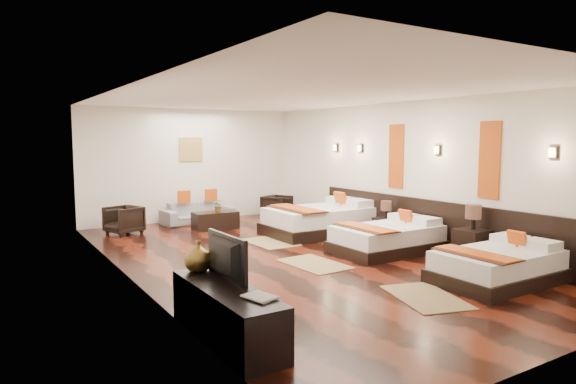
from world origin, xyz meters
TOP-DOWN VIEW (x-y plane):
  - floor at (0.00, 0.00)m, footprint 5.50×9.50m
  - ceiling at (0.00, 0.00)m, footprint 5.50×9.50m
  - back_wall at (0.00, 4.75)m, footprint 5.50×0.01m
  - left_wall at (-2.75, 0.00)m, footprint 0.01×9.50m
  - right_wall at (2.75, 0.00)m, footprint 0.01×9.50m
  - headboard_panel at (2.71, -0.80)m, footprint 0.08×6.60m
  - bed_near at (1.69, -2.88)m, footprint 1.86×1.17m
  - bed_mid at (1.69, -0.61)m, footprint 1.97×1.24m
  - bed_far at (1.70, 1.48)m, footprint 2.34×1.47m
  - nightstand_a at (2.45, -1.84)m, footprint 0.48×0.48m
  - nightstand_b at (2.44, 0.26)m, footprint 0.41×0.41m
  - jute_mat_near at (0.27, -2.82)m, footprint 1.07×1.37m
  - jute_mat_mid at (0.04, -0.63)m, footprint 0.81×1.24m
  - jute_mat_far at (0.28, 1.26)m, footprint 0.79×1.22m
  - tv_console at (-2.50, -2.70)m, footprint 0.50×1.80m
  - tv at (-2.45, -2.44)m, footprint 0.14×0.85m
  - book at (-2.50, -3.24)m, footprint 0.30×0.35m
  - figurine at (-2.50, -1.96)m, footprint 0.36×0.36m
  - sofa at (-0.02, 4.27)m, footprint 1.82×0.83m
  - armchair_left at (-1.95, 3.71)m, footprint 0.85×0.84m
  - armchair_right at (1.99, 3.86)m, footprint 0.88×0.89m
  - coffee_table at (-0.02, 3.22)m, footprint 1.02×0.54m
  - table_plant at (0.05, 3.21)m, footprint 0.26×0.23m
  - orange_panel_a at (2.73, -1.90)m, footprint 0.04×0.40m
  - orange_panel_b at (2.73, 0.30)m, footprint 0.04×0.40m
  - sconce_near at (2.70, -3.00)m, footprint 0.07×0.12m
  - sconce_mid at (2.70, -0.80)m, footprint 0.07×0.12m
  - sconce_far at (2.70, 1.40)m, footprint 0.07×0.12m
  - sconce_lounge at (2.70, 2.30)m, footprint 0.07×0.12m
  - gold_artwork at (0.00, 4.73)m, footprint 0.60×0.04m

SIDE VIEW (x-z plane):
  - floor at x=0.00m, z-range -0.01..0.01m
  - jute_mat_near at x=0.27m, z-range 0.00..0.01m
  - jute_mat_mid at x=0.04m, z-range 0.00..0.01m
  - jute_mat_far at x=0.28m, z-range 0.00..0.01m
  - coffee_table at x=-0.02m, z-range 0.00..0.40m
  - bed_near at x=1.69m, z-range -0.11..0.60m
  - bed_mid at x=1.69m, z-range -0.12..0.63m
  - sofa at x=-0.02m, z-range 0.00..0.52m
  - tv_console at x=-2.50m, z-range 0.00..0.55m
  - nightstand_b at x=2.44m, z-range -0.12..0.68m
  - armchair_right at x=1.99m, z-range 0.00..0.60m
  - bed_far at x=1.70m, z-range -0.14..0.75m
  - armchair_left at x=-1.95m, z-range 0.00..0.61m
  - nightstand_a at x=2.45m, z-range -0.14..0.81m
  - headboard_panel at x=2.71m, z-range 0.00..0.90m
  - table_plant at x=0.05m, z-range 0.40..0.67m
  - book at x=-2.50m, z-range 0.55..0.58m
  - figurine at x=-2.50m, z-range 0.55..0.90m
  - tv at x=-2.45m, z-range 0.55..1.04m
  - back_wall at x=0.00m, z-range 0.00..2.80m
  - left_wall at x=-2.75m, z-range 0.00..2.80m
  - right_wall at x=2.75m, z-range 0.00..2.80m
  - orange_panel_a at x=2.73m, z-range 1.05..2.35m
  - orange_panel_b at x=2.73m, z-range 1.05..2.35m
  - gold_artwork at x=0.00m, z-range 1.50..2.10m
  - sconce_near at x=2.70m, z-range 1.76..1.94m
  - sconce_mid at x=2.70m, z-range 1.76..1.94m
  - sconce_far at x=2.70m, z-range 1.76..1.94m
  - sconce_lounge at x=2.70m, z-range 1.76..1.94m
  - ceiling at x=0.00m, z-range 2.79..2.80m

